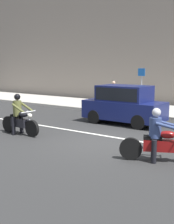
% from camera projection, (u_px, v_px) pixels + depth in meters
% --- Properties ---
extents(ground_plane, '(80.00, 80.00, 0.00)m').
position_uv_depth(ground_plane, '(104.00, 143.00, 10.81)').
color(ground_plane, '#272727').
extents(lane_marking_stripe, '(18.00, 0.14, 0.01)m').
position_uv_depth(lane_marking_stripe, '(113.00, 137.00, 11.65)').
color(lane_marking_stripe, silver).
rests_on(lane_marking_stripe, ground_plane).
extents(motorcycle_with_rider_olive, '(2.08, 0.70, 1.62)m').
position_uv_depth(motorcycle_with_rider_olive, '(19.00, 118.00, 12.03)').
color(motorcycle_with_rider_olive, black).
rests_on(motorcycle_with_rider_olive, ground_plane).
extents(motorcycle_with_rider_denim_blue, '(2.07, 1.13, 1.54)m').
position_uv_depth(motorcycle_with_rider_denim_blue, '(159.00, 140.00, 8.62)').
color(motorcycle_with_rider_denim_blue, black).
rests_on(motorcycle_with_rider_denim_blue, ground_plane).
extents(parked_hatchback_navy, '(3.72, 1.76, 1.80)m').
position_uv_depth(parked_hatchback_navy, '(124.00, 104.00, 14.18)').
color(parked_hatchback_navy, '#11194C').
rests_on(parked_hatchback_navy, ground_plane).
extents(street_sign_post, '(0.44, 0.08, 2.44)m').
position_uv_depth(street_sign_post, '(141.00, 84.00, 17.73)').
color(street_sign_post, gray).
rests_on(street_sign_post, sidewalk_slab).
extents(pedestrian_bystander, '(0.34, 0.34, 1.64)m').
position_uv_depth(pedestrian_bystander, '(113.00, 92.00, 18.54)').
color(pedestrian_bystander, black).
rests_on(pedestrian_bystander, sidewalk_slab).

